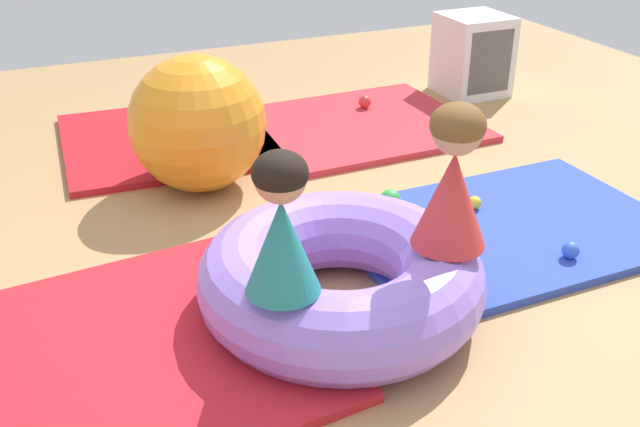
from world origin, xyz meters
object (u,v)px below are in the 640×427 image
play_ball_blue (571,250)px  play_ball_yellow (474,203)px  inflatable_cushion (341,278)px  child_in_red (453,178)px  child_in_teal (281,226)px  play_ball_orange (425,219)px  play_ball_teal (154,123)px  play_ball_red (365,102)px  play_ball_green (390,199)px  exercise_ball_large (198,124)px  storage_cube (475,56)px

play_ball_blue → play_ball_yellow: size_ratio=1.16×
inflatable_cushion → play_ball_blue: size_ratio=14.44×
play_ball_yellow → child_in_red: bearing=-132.0°
play_ball_blue → play_ball_yellow: play_ball_blue is taller
child_in_teal → play_ball_yellow: child_in_teal is taller
play_ball_orange → play_ball_teal: same height
child_in_teal → play_ball_red: size_ratio=5.88×
play_ball_orange → play_ball_blue: play_ball_orange is taller
child_in_red → play_ball_red: size_ratio=6.43×
play_ball_green → play_ball_red: bearing=68.0°
play_ball_blue → play_ball_teal: size_ratio=0.98×
inflatable_cushion → play_ball_orange: (0.64, 0.43, -0.09)m
child_in_teal → play_ball_teal: child_in_teal is taller
play_ball_orange → exercise_ball_large: bearing=131.2°
child_in_teal → play_ball_orange: size_ratio=6.32×
inflatable_cushion → child_in_red: child_in_red is taller
play_ball_green → play_ball_yellow: play_ball_green is taller
play_ball_red → storage_cube: 0.93m
child_in_red → play_ball_teal: bearing=119.2°
exercise_ball_large → storage_cube: (2.22, 0.76, -0.08)m
play_ball_blue → exercise_ball_large: bearing=130.8°
child_in_red → exercise_ball_large: 1.65m
play_ball_orange → play_ball_green: 0.23m
child_in_teal → play_ball_blue: (1.39, 0.15, -0.50)m
child_in_red → play_ball_red: child_in_red is taller
play_ball_green → play_ball_teal: 1.76m
play_ball_teal → play_ball_blue: bearing=-60.2°
inflatable_cushion → child_in_red: bearing=-27.2°
play_ball_blue → storage_cube: size_ratio=0.14×
child_in_red → play_ball_green: child_in_red is taller
play_ball_red → play_ball_green: play_ball_green is taller
child_in_teal → storage_cube: child_in_teal is taller
inflatable_cushion → play_ball_yellow: bearing=27.2°
child_in_teal → play_ball_green: child_in_teal is taller
storage_cube → play_ball_red: bearing=-175.4°
inflatable_cushion → play_ball_red: bearing=61.0°
child_in_teal → play_ball_yellow: (1.28, 0.72, -0.50)m
child_in_teal → child_in_red: bearing=50.9°
play_ball_red → play_ball_green: 1.50m
child_in_red → play_ball_blue: child_in_red is taller
child_in_teal → play_ball_green: (0.90, 0.89, -0.48)m
child_in_teal → exercise_ball_large: (0.14, 1.60, -0.22)m
play_ball_teal → exercise_ball_large: bearing=-85.4°
exercise_ball_large → child_in_red: bearing=-71.1°
child_in_red → exercise_ball_large: size_ratio=0.76×
play_ball_red → play_ball_yellow: size_ratio=1.28×
child_in_teal → inflatable_cushion: bearing=82.1°
exercise_ball_large → storage_cube: 2.35m
play_ball_blue → storage_cube: storage_cube is taller
inflatable_cushion → play_ball_teal: (-0.25, 2.22, -0.09)m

